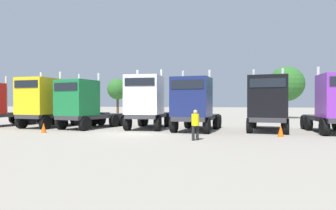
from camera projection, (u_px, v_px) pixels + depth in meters
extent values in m
plane|color=gray|center=(134.00, 133.00, 18.89)|extent=(200.00, 200.00, 0.00)
cube|color=#333338|center=(7.00, 115.00, 25.00)|extent=(3.35, 6.66, 0.30)
cylinder|color=silver|center=(6.00, 95.00, 23.88)|extent=(0.21, 0.21, 3.06)
cylinder|color=#333338|center=(21.00, 112.00, 26.28)|extent=(1.29, 1.29, 0.12)
cylinder|color=black|center=(32.00, 119.00, 26.00)|extent=(0.54, 1.08, 1.04)
cylinder|color=black|center=(15.00, 118.00, 26.90)|extent=(0.54, 1.08, 1.04)
cylinder|color=black|center=(42.00, 118.00, 27.00)|extent=(0.54, 1.08, 1.04)
cylinder|color=black|center=(25.00, 118.00, 27.90)|extent=(0.54, 1.08, 1.04)
cube|color=#333338|center=(54.00, 115.00, 24.04)|extent=(2.63, 6.13, 0.30)
cube|color=yellow|center=(38.00, 96.00, 22.35)|extent=(2.57, 2.63, 2.78)
cube|color=black|center=(26.00, 84.00, 21.15)|extent=(2.10, 0.19, 0.55)
cylinder|color=silver|center=(60.00, 93.00, 23.38)|extent=(0.19, 0.19, 3.38)
cylinder|color=silver|center=(41.00, 93.00, 23.95)|extent=(0.19, 0.19, 3.38)
cylinder|color=#333338|center=(64.00, 112.00, 25.30)|extent=(1.18, 1.18, 0.12)
cylinder|color=black|center=(45.00, 122.00, 21.53)|extent=(0.43, 1.06, 1.04)
cylinder|color=black|center=(22.00, 122.00, 22.20)|extent=(0.43, 1.06, 1.04)
cylinder|color=black|center=(75.00, 119.00, 25.04)|extent=(0.43, 1.06, 1.04)
cylinder|color=black|center=(54.00, 119.00, 25.70)|extent=(0.43, 1.06, 1.04)
cylinder|color=black|center=(83.00, 119.00, 26.09)|extent=(0.43, 1.06, 1.04)
cylinder|color=black|center=(62.00, 118.00, 26.75)|extent=(0.43, 1.06, 1.04)
cube|color=#333338|center=(93.00, 116.00, 22.84)|extent=(3.33, 6.10, 0.30)
cube|color=#197238|center=(77.00, 98.00, 21.23)|extent=(2.81, 2.70, 2.57)
cube|color=black|center=(65.00, 87.00, 20.19)|extent=(2.06, 0.47, 0.55)
cylinder|color=silver|center=(99.00, 94.00, 21.98)|extent=(0.21, 0.21, 3.17)
cylinder|color=silver|center=(79.00, 94.00, 22.79)|extent=(0.21, 0.21, 3.17)
cylinder|color=#333338|center=(103.00, 113.00, 23.99)|extent=(1.30, 1.30, 0.12)
cylinder|color=black|center=(85.00, 124.00, 20.40)|extent=(0.55, 1.05, 1.00)
cylinder|color=black|center=(62.00, 123.00, 21.33)|extent=(0.55, 1.05, 1.00)
cylinder|color=black|center=(114.00, 121.00, 23.54)|extent=(0.55, 1.05, 1.00)
cylinder|color=black|center=(93.00, 120.00, 24.48)|extent=(0.55, 1.05, 1.00)
cylinder|color=black|center=(122.00, 120.00, 24.54)|extent=(0.55, 1.05, 1.00)
cylinder|color=black|center=(101.00, 119.00, 25.47)|extent=(0.55, 1.05, 1.00)
cube|color=#333338|center=(150.00, 115.00, 22.60)|extent=(2.45, 5.94, 0.30)
cube|color=white|center=(145.00, 95.00, 20.94)|extent=(2.51, 2.62, 2.76)
cube|color=black|center=(139.00, 82.00, 19.68)|extent=(2.10, 0.13, 0.55)
cylinder|color=silver|center=(161.00, 91.00, 22.15)|extent=(0.19, 0.19, 3.36)
cylinder|color=silver|center=(138.00, 92.00, 22.50)|extent=(0.19, 0.19, 3.36)
cylinder|color=#333338|center=(154.00, 112.00, 23.86)|extent=(1.15, 1.15, 0.12)
cylinder|color=black|center=(158.00, 123.00, 20.21)|extent=(0.40, 1.12, 1.11)
cylinder|color=black|center=(128.00, 123.00, 20.62)|extent=(0.40, 1.12, 1.11)
cylinder|color=black|center=(167.00, 120.00, 23.70)|extent=(0.40, 1.12, 1.11)
cylinder|color=black|center=(141.00, 120.00, 24.11)|extent=(0.40, 1.12, 1.11)
cylinder|color=black|center=(170.00, 119.00, 24.78)|extent=(0.40, 1.12, 1.11)
cylinder|color=black|center=(145.00, 119.00, 25.19)|extent=(0.40, 1.12, 1.11)
cube|color=#333338|center=(198.00, 117.00, 20.92)|extent=(2.75, 6.03, 0.30)
cube|color=navy|center=(192.00, 97.00, 19.21)|extent=(2.61, 2.46, 2.57)
cube|color=black|center=(187.00, 84.00, 18.12)|extent=(2.09, 0.24, 0.55)
cylinder|color=silver|center=(210.00, 93.00, 20.10)|extent=(0.20, 0.20, 3.17)
cylinder|color=silver|center=(183.00, 93.00, 20.71)|extent=(0.20, 0.20, 3.17)
cylinder|color=#333338|center=(202.00, 114.00, 22.14)|extent=(1.20, 1.20, 0.12)
cylinder|color=black|center=(207.00, 126.00, 18.47)|extent=(0.45, 1.06, 1.03)
cylinder|color=black|center=(174.00, 125.00, 19.18)|extent=(0.45, 1.06, 1.03)
cylinder|color=black|center=(216.00, 122.00, 21.83)|extent=(0.45, 1.06, 1.03)
cylinder|color=black|center=(188.00, 121.00, 22.54)|extent=(0.45, 1.06, 1.03)
cylinder|color=black|center=(218.00, 121.00, 22.87)|extent=(0.45, 1.06, 1.03)
cylinder|color=black|center=(191.00, 121.00, 23.58)|extent=(0.45, 1.06, 1.03)
cube|color=#333338|center=(268.00, 118.00, 20.71)|extent=(2.89, 6.36, 0.30)
cube|color=black|center=(268.00, 96.00, 18.90)|extent=(2.65, 2.58, 2.68)
cube|color=black|center=(267.00, 83.00, 17.78)|extent=(2.09, 0.28, 0.55)
cylinder|color=silver|center=(283.00, 92.00, 19.81)|extent=(0.20, 0.20, 3.28)
cylinder|color=silver|center=(254.00, 93.00, 20.45)|extent=(0.20, 0.20, 3.28)
cylinder|color=#333338|center=(268.00, 114.00, 21.99)|extent=(1.22, 1.22, 0.12)
cylinder|color=black|center=(286.00, 126.00, 18.11)|extent=(0.46, 1.03, 1.00)
cylinder|color=black|center=(250.00, 125.00, 18.86)|extent=(0.46, 1.03, 1.00)
cylinder|color=black|center=(284.00, 122.00, 21.73)|extent=(0.46, 1.03, 1.00)
cylinder|color=black|center=(253.00, 122.00, 22.48)|extent=(0.46, 1.03, 1.00)
cylinder|color=black|center=(283.00, 121.00, 22.77)|extent=(0.46, 1.03, 1.00)
cylinder|color=black|center=(254.00, 121.00, 23.51)|extent=(0.46, 1.03, 1.00)
cube|color=#333338|center=(331.00, 119.00, 19.23)|extent=(2.44, 5.71, 0.30)
cylinder|color=silver|center=(318.00, 92.00, 19.01)|extent=(0.19, 0.19, 3.26)
cylinder|color=#333338|center=(325.00, 115.00, 20.45)|extent=(1.15, 1.15, 0.12)
cylinder|color=black|center=(324.00, 127.00, 17.37)|extent=(0.39, 1.04, 1.03)
cylinder|color=black|center=(308.00, 123.00, 20.64)|extent=(0.39, 1.04, 1.03)
cylinder|color=black|center=(336.00, 123.00, 21.30)|extent=(0.39, 1.04, 1.03)
cylinder|color=black|center=(304.00, 122.00, 21.72)|extent=(0.39, 1.04, 1.03)
cylinder|color=black|center=(197.00, 133.00, 15.36)|extent=(0.23, 0.23, 0.78)
cylinder|color=black|center=(193.00, 133.00, 15.20)|extent=(0.23, 0.23, 0.78)
cylinder|color=yellow|center=(195.00, 120.00, 15.27)|extent=(0.56, 0.56, 0.62)
sphere|color=tan|center=(195.00, 112.00, 15.26)|extent=(0.21, 0.21, 0.21)
cone|color=#F2590C|center=(281.00, 131.00, 16.77)|extent=(0.36, 0.36, 0.71)
cone|color=#F2590C|center=(44.00, 128.00, 19.06)|extent=(0.36, 0.36, 0.65)
cylinder|color=#4C3823|center=(118.00, 107.00, 42.84)|extent=(0.36, 0.36, 2.71)
sphere|color=#286023|center=(118.00, 89.00, 42.81)|extent=(3.07, 3.07, 3.07)
cylinder|color=#4C3823|center=(180.00, 109.00, 41.54)|extent=(0.36, 0.36, 2.02)
sphere|color=#286023|center=(180.00, 93.00, 41.52)|extent=(3.24, 3.24, 3.24)
cylinder|color=#4C3823|center=(286.00, 108.00, 36.08)|extent=(0.36, 0.36, 2.58)
sphere|color=#286023|center=(286.00, 84.00, 36.05)|extent=(4.29, 4.29, 4.29)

